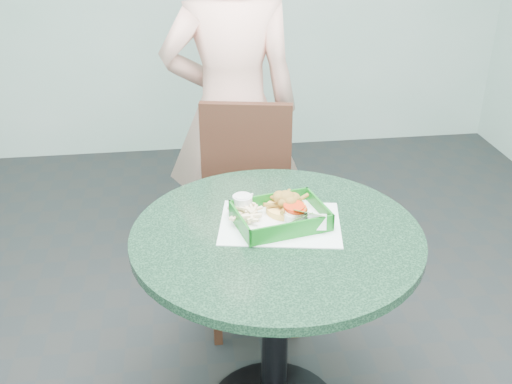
{
  "coord_description": "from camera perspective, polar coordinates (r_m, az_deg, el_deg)",
  "views": [
    {
      "loc": [
        -0.27,
        -1.54,
        1.71
      ],
      "look_at": [
        -0.05,
        0.1,
        0.86
      ],
      "focal_mm": 42.0,
      "sensor_mm": 36.0,
      "label": 1
    }
  ],
  "objects": [
    {
      "name": "cafe_table",
      "position": [
        1.94,
        1.9,
        -8.58
      ],
      "size": [
        0.9,
        0.9,
        0.75
      ],
      "color": "black",
      "rests_on": "floor"
    },
    {
      "name": "garnish_cup",
      "position": [
        1.85,
        4.04,
        -2.66
      ],
      "size": [
        0.12,
        0.11,
        0.05
      ],
      "rotation": [
        0.0,
        0.0,
        -0.24
      ],
      "color": "white",
      "rests_on": "food_basket"
    },
    {
      "name": "sauce_ramekin",
      "position": [
        1.93,
        -0.81,
        -0.97
      ],
      "size": [
        0.06,
        0.06,
        0.04
      ],
      "rotation": [
        0.0,
        0.0,
        -0.01
      ],
      "color": "white",
      "rests_on": "food_basket"
    },
    {
      "name": "fries_pile",
      "position": [
        1.89,
        -0.94,
        -2.07
      ],
      "size": [
        0.13,
        0.14,
        0.04
      ],
      "primitive_type": null,
      "rotation": [
        0.0,
        0.0,
        -0.36
      ],
      "color": "beige",
      "rests_on": "food_basket"
    },
    {
      "name": "placemat",
      "position": [
        1.88,
        2.3,
        -3.52
      ],
      "size": [
        0.42,
        0.34,
        0.0
      ],
      "primitive_type": "cube",
      "rotation": [
        0.0,
        0.0,
        -0.18
      ],
      "color": "white",
      "rests_on": "cafe_table"
    },
    {
      "name": "crab_sandwich",
      "position": [
        1.9,
        3.2,
        -1.57
      ],
      "size": [
        0.13,
        0.13,
        0.07
      ],
      "rotation": [
        0.0,
        0.0,
        0.27
      ],
      "color": "#EFB050",
      "rests_on": "food_basket"
    },
    {
      "name": "dining_chair",
      "position": [
        2.5,
        -0.67,
        -0.89
      ],
      "size": [
        0.38,
        0.38,
        0.93
      ],
      "rotation": [
        0.0,
        0.0,
        -0.2
      ],
      "color": "black",
      "rests_on": "floor"
    },
    {
      "name": "diner_person",
      "position": [
        2.61,
        -2.34,
        9.12
      ],
      "size": [
        0.67,
        0.44,
        1.8
      ],
      "primitive_type": "imported",
      "rotation": [
        0.0,
        0.0,
        3.12
      ],
      "color": "beige",
      "rests_on": "floor"
    },
    {
      "name": "food_basket",
      "position": [
        1.87,
        2.31,
        -3.13
      ],
      "size": [
        0.27,
        0.2,
        0.06
      ],
      "rotation": [
        0.0,
        0.0,
        0.21
      ],
      "color": "#0F6618",
      "rests_on": "placemat"
    }
  ]
}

